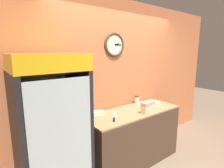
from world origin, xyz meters
name	(u,v)px	position (x,y,z in m)	size (l,w,h in m)	color
wall_back	(119,81)	(0.00, 1.23, 1.36)	(5.20, 0.10, 2.70)	#D17547
prep_counter	(132,136)	(0.00, 0.86, 0.45)	(1.66, 0.63, 0.91)	#4C3828
beverage_cooler	(50,126)	(-1.34, 0.87, 1.01)	(0.74, 0.70, 1.84)	black
sandwich_stack_bottom	(148,111)	(0.13, 0.66, 0.94)	(0.28, 0.13, 0.06)	beige
sandwich_stack_middle	(148,107)	(0.13, 0.66, 1.00)	(0.28, 0.13, 0.06)	beige
sandwich_stack_top	(148,103)	(0.13, 0.66, 1.05)	(0.28, 0.13, 0.06)	tan
sandwich_flat_left	(154,104)	(0.49, 0.84, 0.94)	(0.29, 0.13, 0.06)	beige
sandwich_flat_right	(94,113)	(-0.61, 1.08, 0.93)	(0.30, 0.16, 0.06)	beige
chefs_knife	(114,118)	(-0.45, 0.79, 0.91)	(0.27, 0.32, 0.02)	silver
condiment_jar	(137,100)	(0.33, 1.11, 0.98)	(0.09, 0.09, 0.14)	silver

